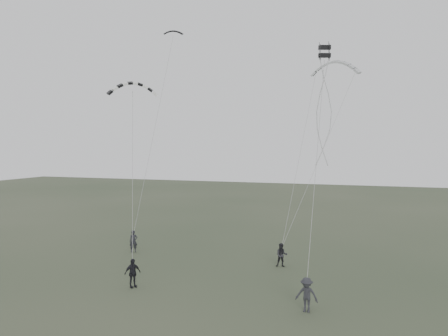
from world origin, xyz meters
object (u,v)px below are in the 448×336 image
(flyer_center, at_px, (132,273))
(kite_pale_large, at_px, (335,62))
(flyer_left, at_px, (133,241))
(flyer_far, at_px, (307,295))
(kite_box, at_px, (325,51))
(kite_striped, at_px, (133,83))
(kite_dark_small, at_px, (173,31))
(flyer_right, at_px, (282,255))

(flyer_center, height_order, kite_pale_large, kite_pale_large)
(flyer_left, height_order, flyer_far, flyer_far)
(kite_box, bearing_deg, flyer_left, 145.22)
(flyer_far, distance_m, kite_striped, 17.20)
(kite_pale_large, bearing_deg, kite_box, -83.31)
(flyer_left, distance_m, flyer_center, 8.41)
(kite_dark_small, relative_size, kite_box, 2.42)
(kite_striped, bearing_deg, flyer_right, -15.83)
(kite_box, bearing_deg, flyer_far, -114.48)
(flyer_left, height_order, flyer_right, flyer_left)
(kite_striped, distance_m, kite_box, 12.48)
(kite_pale_large, distance_m, kite_box, 12.19)
(kite_pale_large, xyz_separation_m, kite_striped, (-12.01, -11.72, -2.74))
(kite_pale_large, relative_size, kite_striped, 1.23)
(kite_box, bearing_deg, flyer_center, 178.51)
(kite_box, bearing_deg, kite_pale_large, 71.79)
(kite_striped, xyz_separation_m, kite_box, (12.42, -0.36, 1.14))
(flyer_center, height_order, kite_striped, kite_striped)
(kite_dark_small, bearing_deg, kite_striped, -100.90)
(flyer_center, bearing_deg, kite_pale_large, 2.04)
(kite_dark_small, height_order, kite_box, kite_dark_small)
(kite_pale_large, distance_m, kite_striped, 17.01)
(flyer_right, relative_size, flyer_center, 0.96)
(flyer_left, xyz_separation_m, kite_dark_small, (0.41, 6.40, 17.33))
(kite_dark_small, bearing_deg, flyer_right, -51.93)
(kite_striped, relative_size, kite_box, 4.71)
(flyer_left, relative_size, kite_box, 2.41)
(flyer_center, height_order, kite_dark_small, kite_dark_small)
(kite_striped, bearing_deg, kite_box, -35.65)
(flyer_center, bearing_deg, flyer_right, -11.97)
(flyer_right, height_order, kite_box, kite_box)
(flyer_left, distance_m, kite_pale_large, 21.64)
(flyer_far, height_order, kite_dark_small, kite_dark_small)
(flyer_center, xyz_separation_m, kite_dark_small, (-3.81, 13.66, 17.33))
(flyer_left, xyz_separation_m, flyer_far, (14.22, -7.77, 0.02))
(flyer_far, xyz_separation_m, kite_striped, (-12.12, 4.34, 11.40))
(kite_pale_large, height_order, kite_striped, kite_pale_large)
(flyer_left, relative_size, flyer_far, 0.98)
(flyer_right, xyz_separation_m, kite_pale_large, (2.61, 8.64, 14.19))
(flyer_left, bearing_deg, kite_dark_small, 52.55)
(kite_dark_small, bearing_deg, kite_box, -56.46)
(flyer_right, xyz_separation_m, kite_dark_small, (-11.09, 6.74, 17.36))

